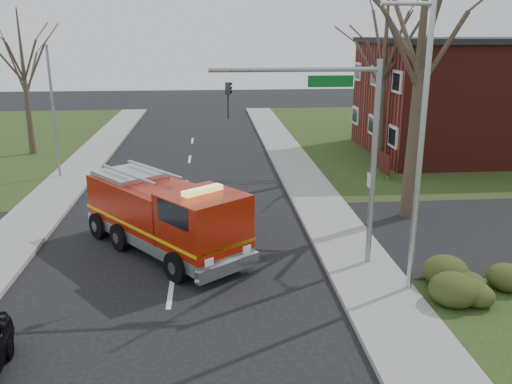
{
  "coord_description": "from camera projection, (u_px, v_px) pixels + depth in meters",
  "views": [
    {
      "loc": [
        1.32,
        -14.96,
        7.59
      ],
      "look_at": [
        2.92,
        3.83,
        2.0
      ],
      "focal_mm": 38.0,
      "sensor_mm": 36.0,
      "label": 1
    }
  ],
  "objects": [
    {
      "name": "ground",
      "position": [
        171.0,
        294.0,
        16.34
      ],
      "size": [
        120.0,
        120.0,
        0.0
      ],
      "primitive_type": "plane",
      "color": "black",
      "rests_on": "ground"
    },
    {
      "name": "sidewalk_right",
      "position": [
        371.0,
        284.0,
        16.83
      ],
      "size": [
        2.4,
        80.0,
        0.15
      ],
      "primitive_type": "cube",
      "color": "gray",
      "rests_on": "ground"
    },
    {
      "name": "brick_building",
      "position": [
        491.0,
        97.0,
        34.05
      ],
      "size": [
        15.4,
        10.4,
        7.25
      ],
      "color": "#5E1C16",
      "rests_on": "ground"
    },
    {
      "name": "health_center_sign",
      "position": [
        383.0,
        163.0,
        28.89
      ],
      "size": [
        0.12,
        2.0,
        1.4
      ],
      "color": "#471210",
      "rests_on": "ground"
    },
    {
      "name": "hedge_corner",
      "position": [
        475.0,
        279.0,
        15.96
      ],
      "size": [
        2.8,
        2.0,
        0.9
      ],
      "primitive_type": "ellipsoid",
      "color": "#253112",
      "rests_on": "lawn_right"
    },
    {
      "name": "bare_tree_near",
      "position": [
        422.0,
        37.0,
        20.74
      ],
      "size": [
        6.0,
        6.0,
        12.0
      ],
      "color": "#3F3425",
      "rests_on": "ground"
    },
    {
      "name": "bare_tree_far",
      "position": [
        385.0,
        53.0,
        29.73
      ],
      "size": [
        5.25,
        5.25,
        10.5
      ],
      "color": "#3F3425",
      "rests_on": "ground"
    },
    {
      "name": "bare_tree_left",
      "position": [
        23.0,
        66.0,
        33.05
      ],
      "size": [
        4.5,
        4.5,
        9.0
      ],
      "color": "#3F3425",
      "rests_on": "ground"
    },
    {
      "name": "traffic_signal_mast",
      "position": [
        335.0,
        128.0,
        16.86
      ],
      "size": [
        5.29,
        0.18,
        6.8
      ],
      "color": "gray",
      "rests_on": "ground"
    },
    {
      "name": "streetlight_pole",
      "position": [
        419.0,
        145.0,
        15.16
      ],
      "size": [
        1.48,
        0.16,
        8.4
      ],
      "color": "#B7BABF",
      "rests_on": "ground"
    },
    {
      "name": "utility_pole_far",
      "position": [
        54.0,
        114.0,
        28.17
      ],
      "size": [
        0.14,
        0.14,
        7.0
      ],
      "primitive_type": "cylinder",
      "color": "gray",
      "rests_on": "ground"
    },
    {
      "name": "fire_engine",
      "position": [
        166.0,
        217.0,
        19.17
      ],
      "size": [
        6.21,
        7.02,
        2.84
      ],
      "rotation": [
        0.0,
        0.0,
        0.66
      ],
      "color": "#961706",
      "rests_on": "ground"
    }
  ]
}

